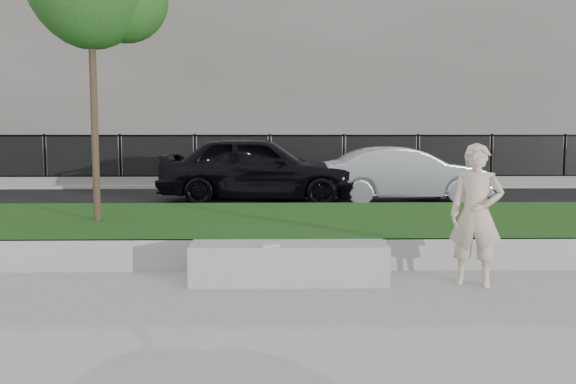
{
  "coord_description": "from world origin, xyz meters",
  "views": [
    {
      "loc": [
        -0.45,
        -6.95,
        1.81
      ],
      "look_at": [
        -0.28,
        1.2,
        0.99
      ],
      "focal_mm": 40.0,
      "sensor_mm": 36.0,
      "label": 1
    }
  ],
  "objects_px": {
    "stone_bench": "(289,263)",
    "man": "(476,215)",
    "book": "(269,245)",
    "car_silver": "(404,175)",
    "car_dark": "(259,168)"
  },
  "relations": [
    {
      "from": "stone_bench",
      "to": "man",
      "type": "height_order",
      "value": "man"
    },
    {
      "from": "book",
      "to": "car_silver",
      "type": "relative_size",
      "value": 0.05
    },
    {
      "from": "car_silver",
      "to": "car_dark",
      "type": "bearing_deg",
      "value": 83.62
    },
    {
      "from": "stone_bench",
      "to": "car_dark",
      "type": "bearing_deg",
      "value": 93.97
    },
    {
      "from": "man",
      "to": "book",
      "type": "distance_m",
      "value": 2.39
    },
    {
      "from": "car_dark",
      "to": "car_silver",
      "type": "xyz_separation_m",
      "value": [
        3.46,
        -0.06,
        -0.15
      ]
    },
    {
      "from": "stone_bench",
      "to": "car_dark",
      "type": "distance_m",
      "value": 7.9
    },
    {
      "from": "man",
      "to": "car_dark",
      "type": "height_order",
      "value": "car_dark"
    },
    {
      "from": "book",
      "to": "stone_bench",
      "type": "bearing_deg",
      "value": 14.4
    },
    {
      "from": "man",
      "to": "car_silver",
      "type": "height_order",
      "value": "man"
    },
    {
      "from": "book",
      "to": "car_dark",
      "type": "height_order",
      "value": "car_dark"
    },
    {
      "from": "book",
      "to": "car_silver",
      "type": "height_order",
      "value": "car_silver"
    },
    {
      "from": "book",
      "to": "car_dark",
      "type": "distance_m",
      "value": 8.06
    },
    {
      "from": "car_dark",
      "to": "car_silver",
      "type": "height_order",
      "value": "car_dark"
    },
    {
      "from": "stone_bench",
      "to": "man",
      "type": "xyz_separation_m",
      "value": [
        2.14,
        -0.15,
        0.58
      ]
    }
  ]
}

